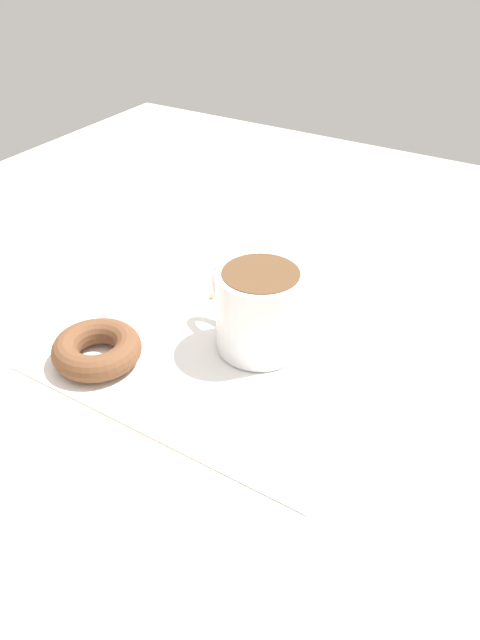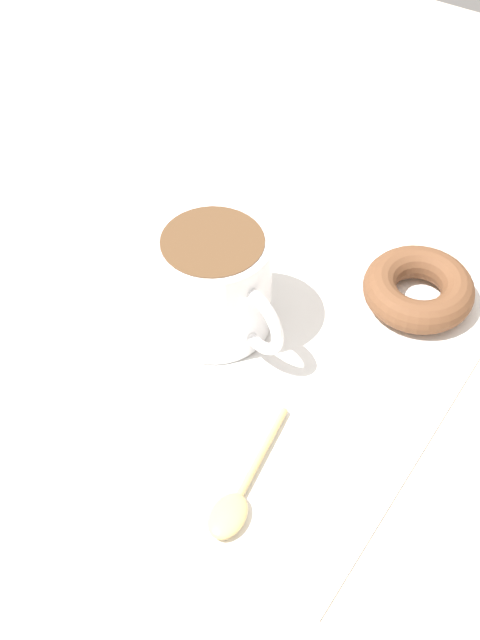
# 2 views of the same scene
# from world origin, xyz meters

# --- Properties ---
(ground_plane) EXTENTS (1.20, 1.20, 0.02)m
(ground_plane) POSITION_xyz_m (0.00, 0.00, -0.01)
(ground_plane) COLOR beige
(napkin) EXTENTS (0.34, 0.34, 0.00)m
(napkin) POSITION_xyz_m (-0.02, 0.03, 0.00)
(napkin) COLOR white
(napkin) RESTS_ON ground_plane
(coffee_cup) EXTENTS (0.12, 0.09, 0.09)m
(coffee_cup) POSITION_xyz_m (-0.04, 0.03, 0.05)
(coffee_cup) COLOR white
(coffee_cup) RESTS_ON napkin
(donut) EXTENTS (0.09, 0.09, 0.03)m
(donut) POSITION_xyz_m (0.09, 0.13, 0.02)
(donut) COLOR brown
(donut) RESTS_ON napkin
(spoon) EXTENTS (0.03, 0.11, 0.01)m
(spoon) POSITION_xyz_m (0.06, -0.10, 0.01)
(spoon) COLOR #D8B772
(spoon) RESTS_ON napkin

